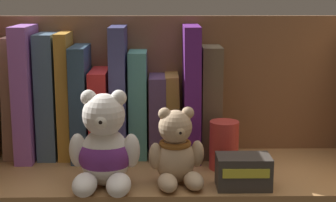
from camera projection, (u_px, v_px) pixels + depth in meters
The scene contains 18 objects.
shelf_board at pixel (174, 175), 93.00cm from camera, with size 64.30×24.48×2.00cm, color #9E7042.
shelf_back_panel at pixel (173, 89), 102.89cm from camera, with size 66.70×1.20×27.76cm, color brown.
book_0 at pixel (13, 97), 99.21cm from camera, with size 2.09×9.21×22.25cm, color #9E765F.
book_1 at pixel (29, 91), 99.03cm from camera, with size 3.15×14.72×24.36cm, color #A15FC1.
book_2 at pixel (49, 95), 99.24cm from camera, with size 3.36×10.68×22.88cm, color #48627A.
book_3 at pixel (67, 94), 99.27cm from camera, with size 2.18×10.57×23.02cm, color #C38830.
book_4 at pixel (83, 100), 99.54cm from camera, with size 2.87×14.43×20.72cm, color #2A4359.
book_5 at pixel (102, 112), 100.04cm from camera, with size 3.17×14.68×16.37cm, color red.
book_6 at pixel (119, 91), 99.28cm from camera, with size 2.85×12.39×24.18cm, color #40437A.
book_7 at pixel (138, 103), 99.80cm from camera, with size 3.28×9.34×19.61cm, color teal.
book_8 at pixel (158, 115), 100.31cm from camera, with size 3.06×10.19×15.12cm, color #513A5C.
book_9 at pixel (174, 114), 100.33cm from camera, with size 2.38×10.03×15.36cm, color olive.
book_10 at pixel (191, 91), 99.44cm from camera, with size 2.90×14.58×24.33cm, color #5C1F78.
book_11 at pixel (210, 101), 99.89cm from camera, with size 3.59×9.45×20.50cm, color brown.
teddy_bear_larger at pixel (104, 149), 83.92cm from camera, with size 11.25×11.73×15.47cm.
teddy_bear_smaller at pixel (177, 152), 85.20cm from camera, with size 9.24×9.60×12.46cm.
pillar_candle at pixel (224, 145), 92.78cm from camera, with size 5.08×5.08×8.40cm, color #C63833.
small_product_box at pixel (243, 172), 84.15cm from camera, with size 8.45×5.55×5.16cm.
Camera 1 is at (-2.29, -88.29, 32.87)cm, focal length 57.33 mm.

